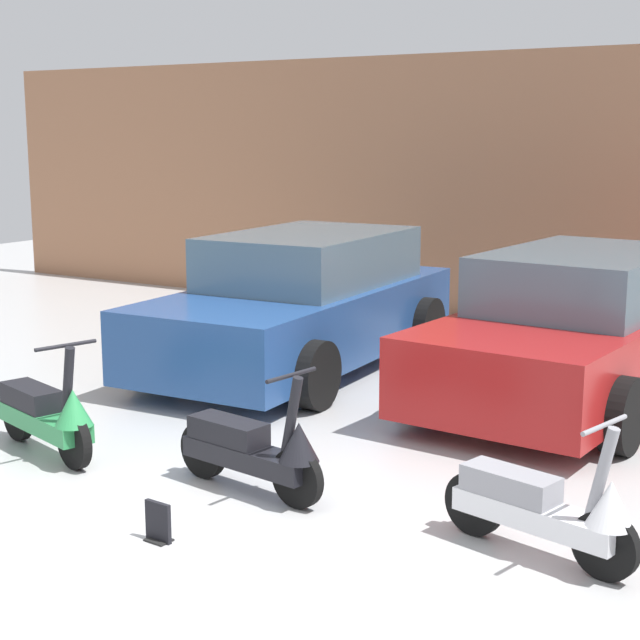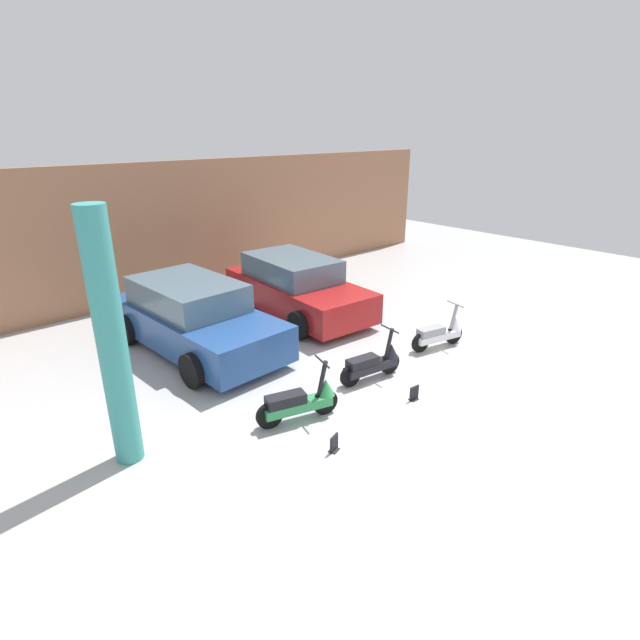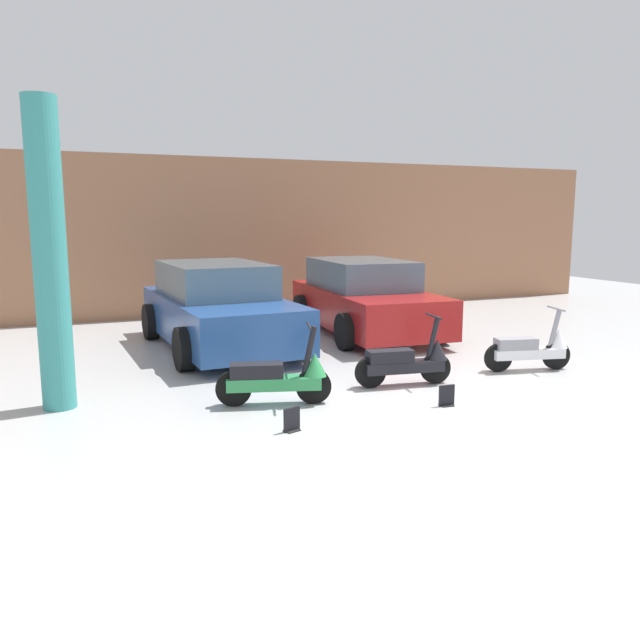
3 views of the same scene
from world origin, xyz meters
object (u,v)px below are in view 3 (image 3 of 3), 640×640
scooter_front_center (532,348)px  placard_near_right_scooter (447,397)px  scooter_front_right (408,361)px  placard_near_left_scooter (292,421)px  scooter_front_left (279,377)px  support_column_side (50,257)px  car_rear_center (365,299)px  car_rear_left (218,308)px

scooter_front_center → placard_near_right_scooter: 2.41m
scooter_front_right → placard_near_right_scooter: 1.02m
scooter_front_center → placard_near_right_scooter: (-2.17, -1.02, -0.22)m
placard_near_left_scooter → scooter_front_right: bearing=28.5°
scooter_front_left → support_column_side: support_column_side is taller
scooter_front_left → scooter_front_right: (1.89, 0.17, -0.01)m
scooter_front_right → placard_near_right_scooter: bearing=-83.8°
scooter_front_left → placard_near_right_scooter: 2.04m
placard_near_left_scooter → scooter_front_center: bearing=15.3°
car_rear_center → placard_near_left_scooter: 5.85m
car_rear_left → scooter_front_right: bearing=24.6°
scooter_front_right → car_rear_center: car_rear_center is taller
placard_near_right_scooter → support_column_side: 4.94m
car_rear_center → scooter_front_right: bearing=-13.9°
car_rear_center → placard_near_left_scooter: bearing=-30.1°
support_column_side → scooter_front_center: bearing=-6.1°
placard_near_right_scooter → support_column_side: support_column_side is taller
scooter_front_center → car_rear_center: bearing=117.5°
placard_near_left_scooter → scooter_front_left: bearing=79.1°
scooter_front_left → support_column_side: bearing=176.5°
scooter_front_center → car_rear_center: 3.80m
scooter_front_center → placard_near_right_scooter: scooter_front_center is taller
car_rear_left → scooter_front_center: bearing=46.1°
support_column_side → car_rear_center: bearing=28.1°
car_rear_left → car_rear_center: size_ratio=1.02×
support_column_side → placard_near_right_scooter: bearing=-21.7°
scooter_front_center → car_rear_center: size_ratio=0.31×
car_rear_left → placard_near_right_scooter: 4.80m
scooter_front_right → support_column_side: bearing=179.2°
placard_near_left_scooter → support_column_side: 3.38m
support_column_side → car_rear_left: bearing=46.4°
scooter_front_right → placard_near_left_scooter: size_ratio=5.21×
car_rear_left → scooter_front_left: bearing=-4.7°
scooter_front_center → support_column_side: bearing=-173.0°
scooter_front_center → support_column_side: (-6.49, 0.69, 1.47)m
scooter_front_left → placard_near_left_scooter: 1.00m
car_rear_left → car_rear_center: car_rear_left is taller
scooter_front_center → support_column_side: 6.69m
placard_near_left_scooter → car_rear_left: bearing=86.2°
car_rear_left → placard_near_left_scooter: size_ratio=16.96×
car_rear_left → car_rear_center: (2.97, 0.26, -0.02)m
placard_near_left_scooter → support_column_side: bearing=141.0°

